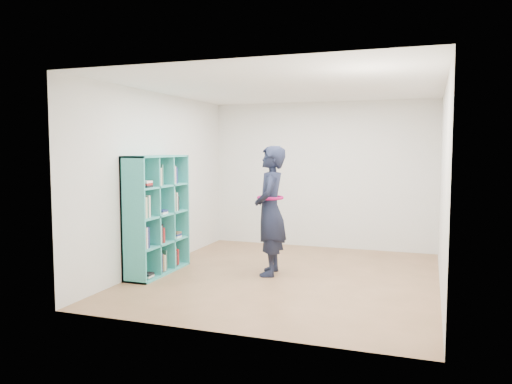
% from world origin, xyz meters
% --- Properties ---
extents(floor, '(4.50, 4.50, 0.00)m').
position_xyz_m(floor, '(0.00, 0.00, 0.00)').
color(floor, brown).
rests_on(floor, ground).
extents(ceiling, '(4.50, 4.50, 0.00)m').
position_xyz_m(ceiling, '(0.00, 0.00, 2.60)').
color(ceiling, white).
rests_on(ceiling, wall_back).
extents(wall_left, '(0.02, 4.50, 2.60)m').
position_xyz_m(wall_left, '(-2.00, 0.00, 1.30)').
color(wall_left, silver).
rests_on(wall_left, floor).
extents(wall_right, '(0.02, 4.50, 2.60)m').
position_xyz_m(wall_right, '(2.00, 0.00, 1.30)').
color(wall_right, silver).
rests_on(wall_right, floor).
extents(wall_back, '(4.00, 0.02, 2.60)m').
position_xyz_m(wall_back, '(0.00, 2.25, 1.30)').
color(wall_back, silver).
rests_on(wall_back, floor).
extents(wall_front, '(4.00, 0.02, 2.60)m').
position_xyz_m(wall_front, '(0.00, -2.25, 1.30)').
color(wall_front, silver).
rests_on(wall_front, floor).
extents(bookshelf, '(0.37, 1.26, 1.68)m').
position_xyz_m(bookshelf, '(-1.84, -0.39, 0.82)').
color(bookshelf, teal).
rests_on(bookshelf, floor).
extents(person, '(0.55, 0.73, 1.82)m').
position_xyz_m(person, '(-0.26, 0.06, 0.91)').
color(person, black).
rests_on(person, floor).
extents(smartphone, '(0.05, 0.09, 0.13)m').
position_xyz_m(smartphone, '(-0.43, 0.11, 1.03)').
color(smartphone, silver).
rests_on(smartphone, person).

